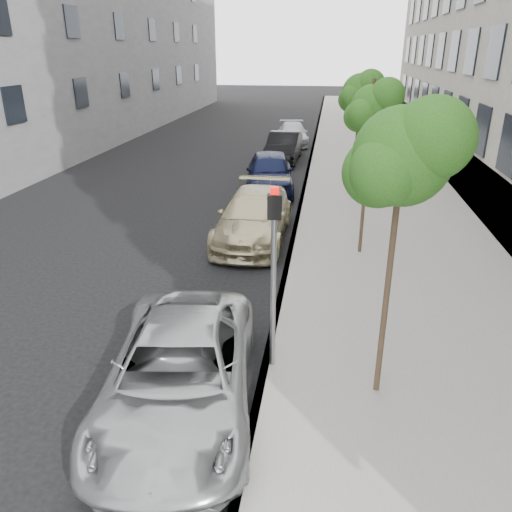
% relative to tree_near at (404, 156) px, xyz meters
% --- Properties ---
extents(ground, '(160.00, 160.00, 0.00)m').
position_rel_tree_near_xyz_m(ground, '(-3.23, -1.50, -4.24)').
color(ground, black).
rests_on(ground, ground).
extents(sidewalk, '(6.40, 72.00, 0.14)m').
position_rel_tree_near_xyz_m(sidewalk, '(1.07, 22.50, -4.17)').
color(sidewalk, gray).
rests_on(sidewalk, ground).
extents(curb, '(0.15, 72.00, 0.14)m').
position_rel_tree_near_xyz_m(curb, '(-2.05, 22.50, -4.17)').
color(curb, '#9E9B93').
rests_on(curb, ground).
extents(tree_near, '(1.78, 1.58, 4.98)m').
position_rel_tree_near_xyz_m(tree_near, '(0.00, 0.00, 0.00)').
color(tree_near, '#38281C').
rests_on(tree_near, sidewalk).
extents(tree_mid, '(1.52, 1.32, 4.88)m').
position_rel_tree_near_xyz_m(tree_mid, '(-0.00, 6.50, 0.01)').
color(tree_mid, '#38281C').
rests_on(tree_mid, sidewalk).
extents(tree_far, '(1.72, 1.52, 4.84)m').
position_rel_tree_near_xyz_m(tree_far, '(-0.00, 13.00, -0.11)').
color(tree_far, '#38281C').
rests_on(tree_far, sidewalk).
extents(signal_pole, '(0.26, 0.21, 3.44)m').
position_rel_tree_near_xyz_m(signal_pole, '(-1.93, 0.49, -1.96)').
color(signal_pole, '#939699').
rests_on(signal_pole, sidewalk).
extents(minivan, '(3.07, 5.45, 1.44)m').
position_rel_tree_near_xyz_m(minivan, '(-3.33, -0.81, -3.52)').
color(minivan, '#A0A3A5').
rests_on(minivan, ground).
extents(suv, '(2.15, 5.19, 1.50)m').
position_rel_tree_near_xyz_m(suv, '(-3.33, 7.49, -3.49)').
color(suv, tan).
rests_on(suv, ground).
extents(sedan_blue, '(2.54, 5.03, 1.64)m').
position_rel_tree_near_xyz_m(sedan_blue, '(-3.52, 13.34, -3.42)').
color(sedan_blue, black).
rests_on(sedan_blue, ground).
extents(sedan_black, '(1.77, 4.66, 1.52)m').
position_rel_tree_near_xyz_m(sedan_black, '(-3.50, 19.49, -3.48)').
color(sedan_black, black).
rests_on(sedan_black, ground).
extents(sedan_rear, '(2.35, 4.70, 1.31)m').
position_rel_tree_near_xyz_m(sedan_rear, '(-3.43, 24.65, -3.58)').
color(sedan_rear, '#B1B5B9').
rests_on(sedan_rear, ground).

